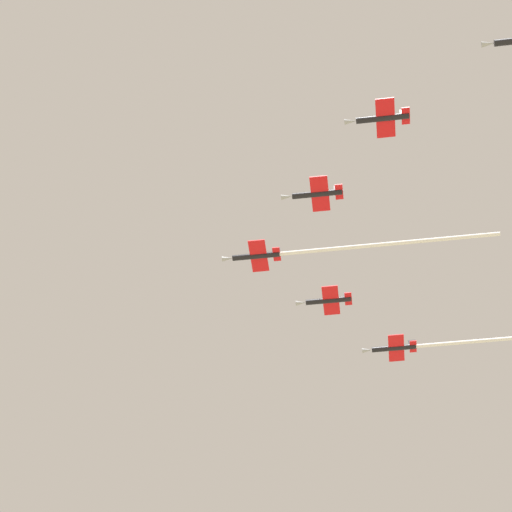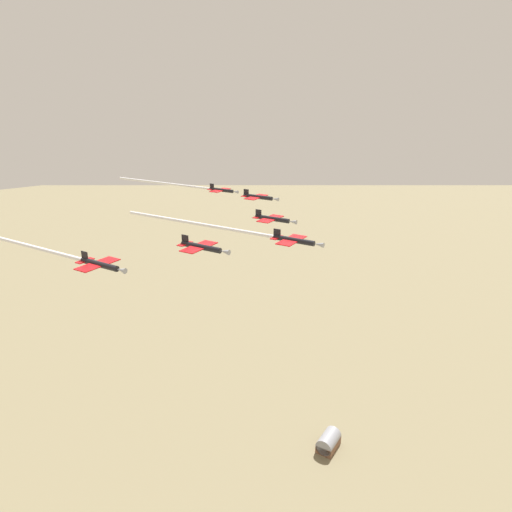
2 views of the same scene
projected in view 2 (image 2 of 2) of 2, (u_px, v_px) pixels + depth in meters
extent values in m
cube|color=brown|center=(328.00, 444.00, 243.28)|extent=(16.12, 12.95, 5.00)
cylinder|color=gray|center=(329.00, 441.00, 242.47)|extent=(16.12, 12.95, 9.00)
cylinder|color=black|center=(294.00, 240.00, 96.34)|extent=(4.24, 9.39, 1.17)
cone|color=#9EA3AD|center=(319.00, 245.00, 93.48)|extent=(1.74, 2.37, 1.11)
cube|color=red|center=(292.00, 240.00, 96.62)|extent=(9.12, 5.99, 0.19)
cube|color=red|center=(277.00, 237.00, 98.39)|extent=(3.89, 2.59, 0.19)
cube|color=black|center=(277.00, 233.00, 98.04)|extent=(0.72, 1.66, 1.91)
cylinder|color=white|center=(196.00, 224.00, 109.41)|extent=(15.19, 41.58, 0.82)
cylinder|color=black|center=(272.00, 219.00, 114.93)|extent=(4.24, 9.39, 1.17)
cone|color=#9EA3AD|center=(293.00, 222.00, 112.07)|extent=(1.74, 2.37, 1.11)
cube|color=red|center=(270.00, 219.00, 115.21)|extent=(9.12, 5.99, 0.19)
cube|color=red|center=(258.00, 217.00, 116.98)|extent=(3.89, 2.59, 0.19)
cube|color=black|center=(258.00, 213.00, 116.62)|extent=(0.72, 1.66, 1.91)
cylinder|color=black|center=(201.00, 247.00, 91.03)|extent=(4.24, 9.39, 1.17)
cone|color=#9EA3AD|center=(225.00, 252.00, 88.17)|extent=(1.74, 2.37, 1.11)
cube|color=red|center=(199.00, 247.00, 91.31)|extent=(9.12, 5.99, 0.19)
cube|color=red|center=(185.00, 244.00, 93.08)|extent=(3.89, 2.59, 0.19)
cube|color=black|center=(185.00, 239.00, 92.72)|extent=(0.72, 1.66, 1.91)
cylinder|color=black|center=(258.00, 197.00, 132.68)|extent=(4.24, 9.39, 1.17)
cone|color=#9EA3AD|center=(275.00, 199.00, 129.82)|extent=(1.74, 2.37, 1.11)
cube|color=red|center=(256.00, 197.00, 132.95)|extent=(9.12, 5.99, 0.19)
cube|color=red|center=(246.00, 196.00, 134.73)|extent=(3.89, 2.59, 0.19)
cube|color=black|center=(246.00, 192.00, 134.37)|extent=(0.72, 1.66, 1.91)
cylinder|color=black|center=(100.00, 264.00, 86.14)|extent=(4.24, 9.39, 1.17)
cone|color=#9EA3AD|center=(121.00, 270.00, 83.28)|extent=(1.74, 2.37, 1.11)
cube|color=red|center=(98.00, 264.00, 86.42)|extent=(9.12, 5.99, 0.19)
cube|color=red|center=(85.00, 261.00, 88.19)|extent=(3.89, 2.59, 0.19)
cube|color=black|center=(85.00, 256.00, 87.84)|extent=(0.72, 1.66, 1.91)
cylinder|color=white|center=(10.00, 241.00, 100.45)|extent=(16.85, 46.34, 0.82)
cylinder|color=black|center=(221.00, 190.00, 157.03)|extent=(4.24, 9.39, 1.17)
cone|color=#9EA3AD|center=(235.00, 192.00, 154.17)|extent=(1.74, 2.37, 1.11)
cube|color=red|center=(220.00, 190.00, 157.31)|extent=(9.12, 5.99, 0.19)
cube|color=red|center=(212.00, 189.00, 159.08)|extent=(3.89, 2.59, 0.19)
cube|color=black|center=(212.00, 186.00, 158.73)|extent=(0.72, 1.66, 1.91)
cylinder|color=white|center=(162.00, 183.00, 170.45)|extent=(15.66, 42.92, 0.82)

